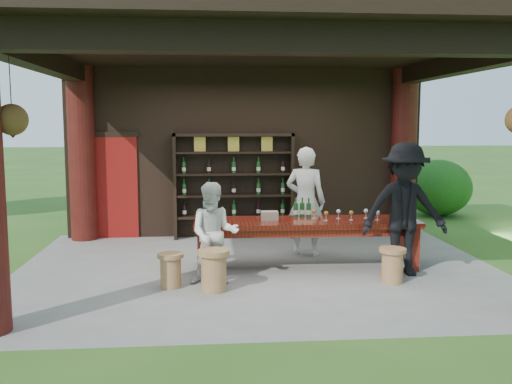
{
  "coord_description": "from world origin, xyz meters",
  "views": [
    {
      "loc": [
        -0.77,
        -8.55,
        2.25
      ],
      "look_at": [
        0.0,
        0.4,
        1.15
      ],
      "focal_mm": 40.0,
      "sensor_mm": 36.0,
      "label": 1
    }
  ],
  "objects": [
    {
      "name": "trees",
      "position": [
        3.29,
        1.74,
        3.37
      ],
      "size": [
        21.45,
        8.83,
        4.8
      ],
      "color": "#3F2819",
      "rests_on": "ground"
    },
    {
      "name": "tasting_table",
      "position": [
        0.75,
        0.04,
        0.63
      ],
      "size": [
        3.48,
        0.95,
        0.75
      ],
      "rotation": [
        0.0,
        0.0,
        -0.02
      ],
      "color": "#5B160D",
      "rests_on": "ground"
    },
    {
      "name": "stool_far_left",
      "position": [
        -1.28,
        -0.88,
        0.25
      ],
      "size": [
        0.36,
        0.36,
        0.47
      ],
      "rotation": [
        0.0,
        0.0,
        -0.26
      ],
      "color": "#8E6039",
      "rests_on": "ground"
    },
    {
      "name": "table_bottles",
      "position": [
        0.73,
        0.32,
        0.9
      ],
      "size": [
        0.28,
        0.12,
        0.31
      ],
      "color": "#194C1E",
      "rests_on": "tasting_table"
    },
    {
      "name": "pavilion",
      "position": [
        -0.01,
        0.43,
        2.13
      ],
      "size": [
        7.5,
        6.0,
        3.6
      ],
      "color": "slate",
      "rests_on": "ground"
    },
    {
      "name": "wine_shelf",
      "position": [
        -0.26,
        2.45,
        1.03
      ],
      "size": [
        2.32,
        0.35,
        2.04
      ],
      "color": "black",
      "rests_on": "ground"
    },
    {
      "name": "napkin_basket",
      "position": [
        0.18,
        0.06,
        0.82
      ],
      "size": [
        0.26,
        0.18,
        0.14
      ],
      "primitive_type": "cube",
      "rotation": [
        0.0,
        0.0,
        -0.02
      ],
      "color": "#BF6672",
      "rests_on": "tasting_table"
    },
    {
      "name": "table_glasses",
      "position": [
        1.37,
        0.05,
        0.82
      ],
      "size": [
        1.02,
        0.3,
        0.15
      ],
      "color": "silver",
      "rests_on": "tasting_table"
    },
    {
      "name": "ground",
      "position": [
        0.0,
        0.0,
        0.0
      ],
      "size": [
        90.0,
        90.0,
        0.0
      ],
      "primitive_type": "plane",
      "color": "#2D5119",
      "rests_on": "ground"
    },
    {
      "name": "stool_near_right",
      "position": [
        1.82,
        -0.91,
        0.26
      ],
      "size": [
        0.38,
        0.38,
        0.5
      ],
      "rotation": [
        0.0,
        0.0,
        -0.33
      ],
      "color": "#8E6039",
      "rests_on": "ground"
    },
    {
      "name": "stool_near_left",
      "position": [
        -0.7,
        -1.1,
        0.3
      ],
      "size": [
        0.43,
        0.43,
        0.56
      ],
      "rotation": [
        0.0,
        0.0,
        -0.19
      ],
      "color": "#8E6039",
      "rests_on": "ground"
    },
    {
      "name": "host",
      "position": [
        0.88,
        0.86,
        0.92
      ],
      "size": [
        0.79,
        0.67,
        1.85
      ],
      "primitive_type": "imported",
      "rotation": [
        0.0,
        0.0,
        2.75
      ],
      "color": "silver",
      "rests_on": "ground"
    },
    {
      "name": "guest_man",
      "position": [
        2.11,
        -0.52,
        0.98
      ],
      "size": [
        1.27,
        0.73,
        1.96
      ],
      "primitive_type": "imported",
      "rotation": [
        0.0,
        0.0,
        0.0
      ],
      "color": "black",
      "rests_on": "ground"
    },
    {
      "name": "shrubs",
      "position": [
        3.17,
        0.45,
        0.56
      ],
      "size": [
        17.44,
        9.92,
        1.36
      ],
      "color": "#194C14",
      "rests_on": "ground"
    },
    {
      "name": "guest_woman",
      "position": [
        -0.68,
        -0.75,
        0.72
      ],
      "size": [
        0.73,
        0.59,
        1.43
      ],
      "primitive_type": "imported",
      "rotation": [
        0.0,
        0.0,
        -0.07
      ],
      "color": "silver",
      "rests_on": "ground"
    }
  ]
}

